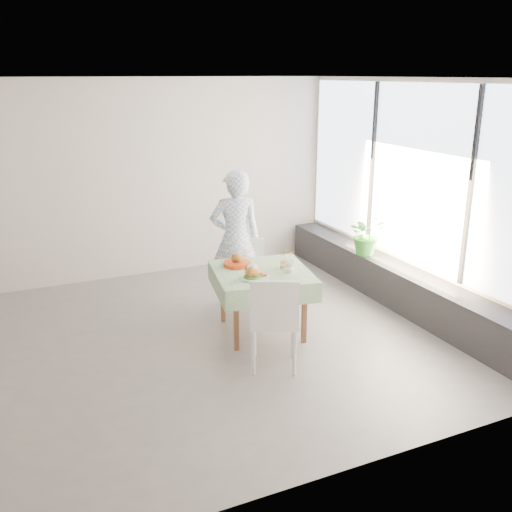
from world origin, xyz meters
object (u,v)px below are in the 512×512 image
chair_far (249,288)px  chair_near (274,339)px  diner (235,239)px  potted_plant (367,234)px  juice_cup_orange (284,263)px  main_dish (254,274)px  cafe_table (262,294)px

chair_far → chair_near: size_ratio=0.87×
diner → potted_plant: size_ratio=3.12×
juice_cup_orange → diner: bearing=103.5°
chair_far → chair_near: (-0.39, -1.49, 0.04)m
diner → juice_cup_orange: size_ratio=7.33×
juice_cup_orange → potted_plant: (1.60, 0.68, -0.02)m
main_dish → chair_near: bearing=-94.6°
cafe_table → main_dish: (-0.19, -0.20, 0.34)m
cafe_table → main_dish: main_dish is taller
potted_plant → chair_near: bearing=-145.3°
cafe_table → juice_cup_orange: size_ratio=5.09×
chair_near → potted_plant: bearing=34.7°
chair_near → diner: 1.79m
chair_far → diner: 0.64m
chair_near → juice_cup_orange: bearing=57.2°
cafe_table → main_dish: 0.43m
cafe_table → chair_far: (0.15, 0.70, -0.19)m
chair_near → diner: (0.28, 1.68, 0.57)m
juice_cup_orange → chair_near: bearing=-122.8°
chair_far → main_dish: size_ratio=2.57×
main_dish → juice_cup_orange: juice_cup_orange is taller
diner → main_dish: (-0.24, -1.08, -0.07)m
main_dish → potted_plant: 2.23m
cafe_table → potted_plant: size_ratio=2.17×
chair_far → juice_cup_orange: 0.90m
chair_near → potted_plant: potted_plant is taller
chair_far → main_dish: (-0.34, -0.90, 0.53)m
cafe_table → juice_cup_orange: bearing=-3.0°
main_dish → potted_plant: bearing=22.8°
chair_far → juice_cup_orange: (0.11, -0.71, 0.53)m
chair_near → main_dish: bearing=85.4°
cafe_table → chair_near: 0.84m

